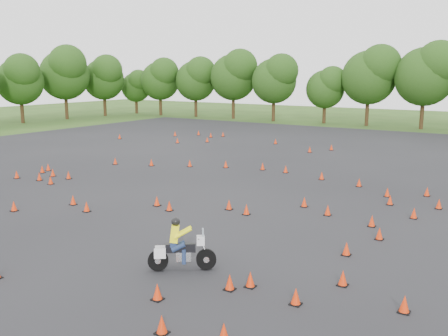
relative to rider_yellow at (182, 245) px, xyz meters
name	(u,v)px	position (x,y,z in m)	size (l,w,h in m)	color
ground	(178,207)	(-4.81, 6.01, -0.84)	(140.00, 140.00, 0.00)	#2D5119
asphalt_pad	(243,183)	(-4.81, 12.01, -0.84)	(62.00, 62.00, 0.00)	black
treeline	(403,88)	(-2.99, 40.90, 3.83)	(87.03, 32.29, 10.54)	#214112
traffic_cones	(238,180)	(-4.90, 11.59, -0.61)	(36.19, 32.93, 0.45)	red
rider_yellow	(182,245)	(0.00, 0.00, 0.00)	(2.17, 0.67, 1.67)	#FFFC16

